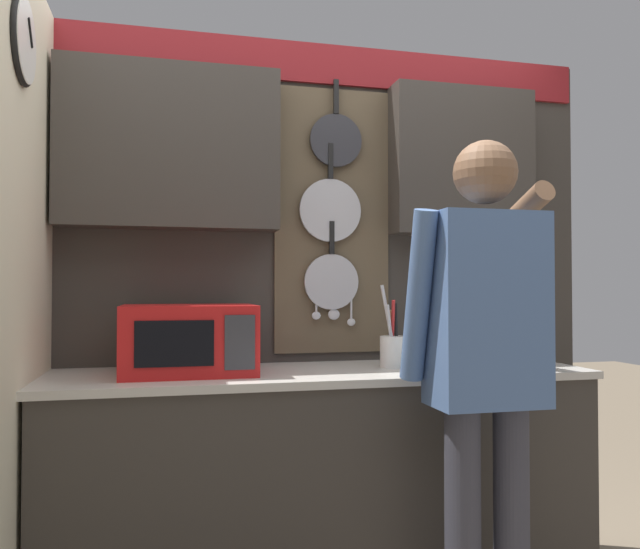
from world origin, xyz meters
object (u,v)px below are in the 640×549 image
object	(u,v)px
utensil_crock	(393,348)
microwave	(189,339)
knife_block	(495,343)
person	(485,348)

from	to	relation	value
utensil_crock	microwave	bearing A→B (deg)	-179.87
microwave	utensil_crock	xyz separation A→B (m)	(0.82, 0.00, -0.05)
knife_block	person	size ratio (longest dim) A/B	0.14
knife_block	utensil_crock	distance (m)	0.47
knife_block	person	world-z (taller)	person
microwave	knife_block	world-z (taller)	microwave
knife_block	microwave	bearing A→B (deg)	-179.97
knife_block	utensil_crock	xyz separation A→B (m)	(-0.47, 0.00, -0.01)
knife_block	utensil_crock	bearing A→B (deg)	179.84
knife_block	person	xyz separation A→B (m)	(-0.32, -0.50, 0.03)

